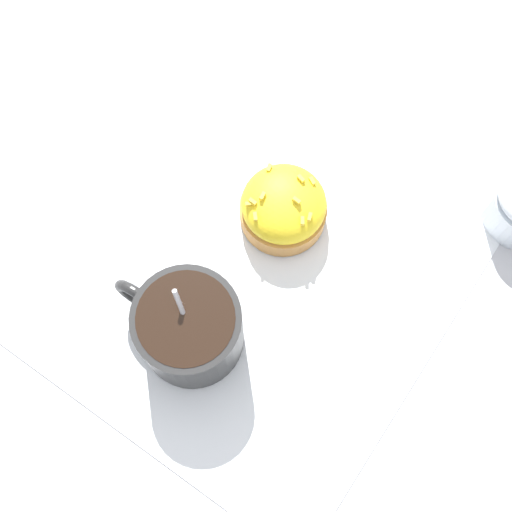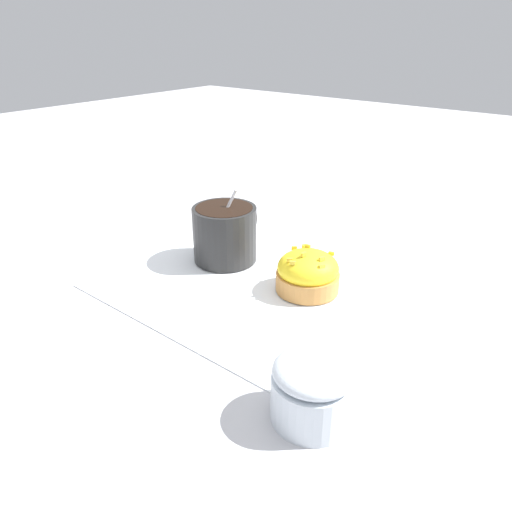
# 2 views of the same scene
# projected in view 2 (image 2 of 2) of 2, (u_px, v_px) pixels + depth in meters

# --- Properties ---
(ground_plane) EXTENTS (3.00, 3.00, 0.00)m
(ground_plane) POSITION_uv_depth(u_px,v_px,m) (258.00, 279.00, 0.64)
(ground_plane) COLOR #B2B2B7
(paper_napkin) EXTENTS (0.34, 0.33, 0.00)m
(paper_napkin) POSITION_uv_depth(u_px,v_px,m) (258.00, 278.00, 0.64)
(paper_napkin) COLOR white
(paper_napkin) RESTS_ON ground_plane
(coffee_cup) EXTENTS (0.09, 0.11, 0.10)m
(coffee_cup) POSITION_uv_depth(u_px,v_px,m) (225.00, 231.00, 0.67)
(coffee_cup) COLOR black
(coffee_cup) RESTS_ON paper_napkin
(frosted_pastry) EXTENTS (0.08, 0.08, 0.05)m
(frosted_pastry) POSITION_uv_depth(u_px,v_px,m) (308.00, 273.00, 0.60)
(frosted_pastry) COLOR #C18442
(frosted_pastry) RESTS_ON paper_napkin
(sugar_bowl) EXTENTS (0.07, 0.07, 0.06)m
(sugar_bowl) POSITION_uv_depth(u_px,v_px,m) (313.00, 388.00, 0.40)
(sugar_bowl) COLOR silver
(sugar_bowl) RESTS_ON ground_plane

